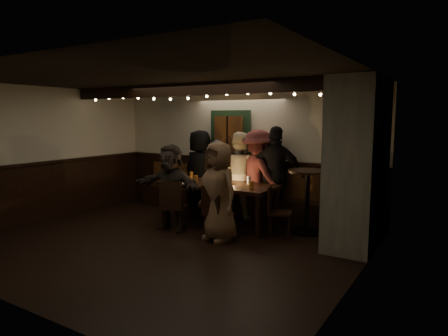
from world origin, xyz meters
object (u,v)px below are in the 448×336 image
Objects in this scene: person_e at (276,174)px; person_g at (219,192)px; chair_end at (275,208)px; person_d at (258,175)px; chair_near_right at (215,209)px; high_top at (307,193)px; person_c at (240,174)px; chair_near_left at (173,203)px; dining_table at (218,187)px; person_f at (171,187)px; person_a at (200,171)px; person_b at (217,177)px.

person_g is at bearing 69.06° from person_e.
chair_end is 1.21m from person_d.
person_e reaches higher than chair_near_right.
high_top is 0.64× the size of person_c.
chair_near_left is 1.68m from person_c.
dining_table is at bearing 61.18° from chair_near_left.
person_g is (-1.08, -1.17, 0.11)m from high_top.
person_a is at bearing 107.56° from person_f.
chair_near_right is 1.00m from person_f.
person_b is 0.88× the size of person_d.
person_b is (-2.05, 0.29, 0.08)m from high_top.
person_b is (-0.89, 1.46, 0.27)m from chair_near_right.
person_e reaches higher than person_d.
chair_near_right is at bearing 112.80° from person_c.
person_b is 0.96× the size of person_g.
person_c reaches higher than person_g.
person_a is (-0.50, 1.54, 0.36)m from chair_near_left.
dining_table is 0.97m from person_g.
person_b is at bearing 140.87° from person_g.
person_c is 1.61m from person_f.
high_top is 0.90m from person_e.
chair_near_right is 2.10m from person_a.
person_c is at bearing 73.65° from chair_near_left.
chair_end is at bearing 22.77° from person_f.
person_a reaches higher than chair_end.
dining_table is 1.15m from person_e.
person_a is 1.37m from person_d.
person_f is 1.05m from person_g.
chair_near_right is 0.81× the size of high_top.
person_a is 0.94× the size of person_e.
person_b is 0.90m from person_d.
high_top is 2.57m from person_a.
person_f is at bearing 145.34° from chair_near_left.
high_top is 0.63× the size of person_a.
person_b is at bearing 121.34° from chair_near_right.
person_c is 0.42m from person_d.
person_a is 0.96m from person_c.
chair_near_right is at bearing 136.84° from person_a.
chair_near_right is at bearing -60.95° from dining_table.
person_c is at bearing 88.35° from dining_table.
person_f reaches higher than high_top.
person_b is 0.84× the size of person_e.
high_top is at bearing 163.63° from person_b.
person_d reaches higher than chair_near_left.
person_a is at bearing 150.64° from person_g.
person_e reaches higher than dining_table.
person_d is (-1.16, 0.40, 0.18)m from high_top.
chair_near_right is 1.67m from person_e.
chair_end is (1.20, -0.09, -0.23)m from dining_table.
person_c reaches higher than person_b.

